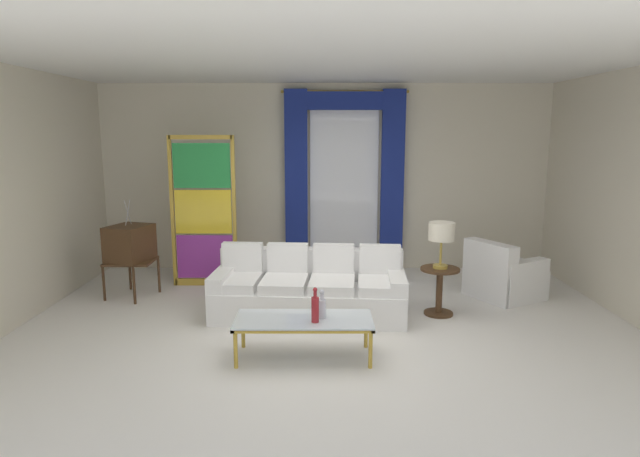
% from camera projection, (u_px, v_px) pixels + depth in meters
% --- Properties ---
extents(ground_plane, '(16.00, 16.00, 0.00)m').
position_uv_depth(ground_plane, '(326.00, 334.00, 6.06)').
color(ground_plane, white).
extents(wall_rear, '(8.00, 0.12, 3.00)m').
position_uv_depth(wall_rear, '(324.00, 178.00, 8.81)').
color(wall_rear, beige).
rests_on(wall_rear, ground).
extents(wall_left, '(0.12, 7.00, 3.00)m').
position_uv_depth(wall_left, '(17.00, 196.00, 6.38)').
color(wall_left, beige).
rests_on(wall_left, ground).
extents(wall_right, '(0.12, 7.00, 3.00)m').
position_uv_depth(wall_right, '(634.00, 196.00, 6.40)').
color(wall_right, beige).
rests_on(wall_right, ground).
extents(ceiling_slab, '(8.00, 7.60, 0.04)m').
position_uv_depth(ceiling_slab, '(326.00, 65.00, 6.31)').
color(ceiling_slab, white).
extents(curtained_window, '(2.00, 0.17, 2.70)m').
position_uv_depth(curtained_window, '(343.00, 164.00, 8.60)').
color(curtained_window, white).
rests_on(curtained_window, ground).
extents(couch_white_long, '(2.40, 1.08, 0.86)m').
position_uv_depth(couch_white_long, '(308.00, 290.00, 6.69)').
color(couch_white_long, white).
rests_on(couch_white_long, ground).
extents(coffee_table, '(1.38, 0.59, 0.41)m').
position_uv_depth(coffee_table, '(302.00, 322.00, 5.39)').
color(coffee_table, silver).
rests_on(coffee_table, ground).
extents(bottle_blue_decanter, '(0.07, 0.07, 0.35)m').
position_uv_depth(bottle_blue_decanter, '(314.00, 308.00, 5.26)').
color(bottle_blue_decanter, maroon).
rests_on(bottle_blue_decanter, coffee_table).
extents(bottle_crystal_tall, '(0.08, 0.08, 0.29)m').
position_uv_depth(bottle_crystal_tall, '(320.00, 307.00, 5.39)').
color(bottle_crystal_tall, silver).
rests_on(bottle_crystal_tall, coffee_table).
extents(vintage_tv, '(0.66, 0.71, 1.35)m').
position_uv_depth(vintage_tv, '(128.00, 245.00, 7.33)').
color(vintage_tv, '#472D19').
rests_on(vintage_tv, ground).
extents(armchair_white, '(1.10, 1.10, 0.80)m').
position_uv_depth(armchair_white, '(500.00, 277.00, 7.37)').
color(armchair_white, white).
rests_on(armchair_white, ground).
extents(stained_glass_divider, '(0.95, 0.05, 2.20)m').
position_uv_depth(stained_glass_divider, '(202.00, 215.00, 7.82)').
color(stained_glass_divider, gold).
rests_on(stained_glass_divider, ground).
extents(peacock_figurine, '(0.44, 0.60, 0.50)m').
position_uv_depth(peacock_figurine, '(229.00, 277.00, 7.63)').
color(peacock_figurine, beige).
rests_on(peacock_figurine, ground).
extents(round_side_table, '(0.48, 0.48, 0.59)m').
position_uv_depth(round_side_table, '(438.00, 287.00, 6.67)').
color(round_side_table, '#472D19').
rests_on(round_side_table, ground).
extents(table_lamp_brass, '(0.32, 0.32, 0.57)m').
position_uv_depth(table_lamp_brass, '(440.00, 233.00, 6.55)').
color(table_lamp_brass, '#B29338').
rests_on(table_lamp_brass, round_side_table).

